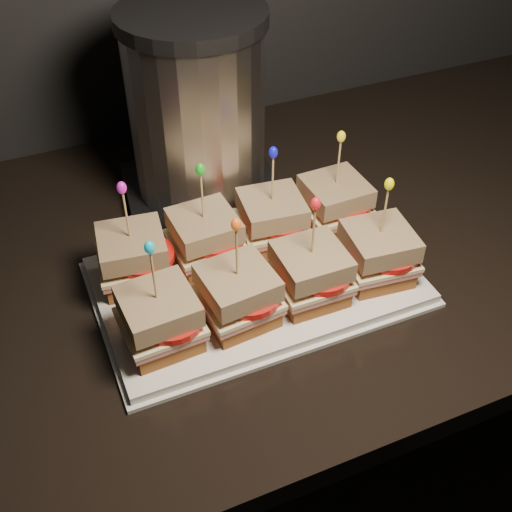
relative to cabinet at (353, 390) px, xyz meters
name	(u,v)px	position (x,y,z in m)	size (l,w,h in m)	color
cabinet	(353,390)	(0.00, 0.00, 0.00)	(2.51, 0.71, 0.90)	black
granite_slab	(382,213)	(0.00, 0.00, 0.47)	(2.55, 0.75, 0.04)	black
platter	(256,281)	(-0.26, -0.09, 0.49)	(0.42, 0.26, 0.02)	white
platter_rim	(256,284)	(-0.26, -0.09, 0.49)	(0.43, 0.27, 0.01)	white
sandwich_0_bread_bot	(136,272)	(-0.41, -0.03, 0.51)	(0.08, 0.08, 0.02)	brown
sandwich_0_ham	(135,264)	(-0.41, -0.03, 0.53)	(0.09, 0.09, 0.01)	#BD5E50
sandwich_0_cheese	(134,260)	(-0.41, -0.03, 0.54)	(0.09, 0.09, 0.01)	#F4E4A4
sandwich_0_tomato	(143,256)	(-0.40, -0.04, 0.54)	(0.08, 0.08, 0.01)	red
sandwich_0_bread_top	(131,245)	(-0.41, -0.03, 0.56)	(0.08, 0.08, 0.03)	#59300F
sandwich_0_pick	(127,217)	(-0.41, -0.03, 0.61)	(0.00, 0.00, 0.09)	tan
sandwich_0_frill	(122,188)	(-0.41, -0.03, 0.65)	(0.01, 0.01, 0.02)	#D318B9
sandwich_1_bread_bot	(206,253)	(-0.31, -0.03, 0.51)	(0.08, 0.08, 0.02)	brown
sandwich_1_ham	(205,245)	(-0.31, -0.03, 0.53)	(0.09, 0.09, 0.01)	#BD5E50
sandwich_1_cheese	(205,241)	(-0.31, -0.03, 0.54)	(0.09, 0.09, 0.01)	#F4E4A4
sandwich_1_tomato	(215,237)	(-0.30, -0.04, 0.54)	(0.08, 0.08, 0.01)	red
sandwich_1_bread_top	(204,226)	(-0.31, -0.03, 0.56)	(0.08, 0.08, 0.03)	#59300F
sandwich_1_pick	(202,199)	(-0.31, -0.03, 0.61)	(0.00, 0.00, 0.09)	tan
sandwich_1_frill	(200,169)	(-0.31, -0.03, 0.65)	(0.01, 0.01, 0.02)	green
sandwich_2_bread_bot	(272,235)	(-0.21, -0.03, 0.51)	(0.08, 0.08, 0.02)	brown
sandwich_2_ham	(272,227)	(-0.21, -0.03, 0.53)	(0.09, 0.09, 0.01)	#BD5E50
sandwich_2_cheese	(272,223)	(-0.21, -0.03, 0.54)	(0.09, 0.09, 0.01)	#F4E4A4
sandwich_2_tomato	(281,219)	(-0.20, -0.04, 0.54)	(0.08, 0.08, 0.01)	red
sandwich_2_bread_top	(272,208)	(-0.21, -0.03, 0.56)	(0.08, 0.08, 0.03)	#59300F
sandwich_2_pick	(273,181)	(-0.21, -0.03, 0.61)	(0.00, 0.00, 0.09)	tan
sandwich_2_frill	(273,152)	(-0.21, -0.03, 0.65)	(0.01, 0.01, 0.02)	#1013DC
sandwich_3_bread_bot	(333,218)	(-0.11, -0.03, 0.51)	(0.08, 0.08, 0.02)	brown
sandwich_3_ham	(334,210)	(-0.11, -0.03, 0.53)	(0.09, 0.09, 0.01)	#BD5E50
sandwich_3_cheese	(334,206)	(-0.11, -0.03, 0.54)	(0.09, 0.09, 0.01)	#F4E4A4
sandwich_3_tomato	(344,202)	(-0.10, -0.04, 0.54)	(0.08, 0.08, 0.01)	red
sandwich_3_bread_top	(336,191)	(-0.11, -0.03, 0.56)	(0.08, 0.08, 0.03)	#59300F
sandwich_3_pick	(338,165)	(-0.11, -0.03, 0.61)	(0.00, 0.00, 0.09)	tan
sandwich_3_frill	(341,137)	(-0.11, -0.03, 0.65)	(0.01, 0.01, 0.02)	yellow
sandwich_4_bread_bot	(162,334)	(-0.41, -0.15, 0.51)	(0.08, 0.08, 0.02)	brown
sandwich_4_ham	(161,325)	(-0.41, -0.15, 0.53)	(0.09, 0.09, 0.01)	#BD5E50
sandwich_4_cheese	(160,321)	(-0.41, -0.15, 0.54)	(0.09, 0.09, 0.01)	#F4E4A4
sandwich_4_tomato	(171,317)	(-0.40, -0.16, 0.54)	(0.08, 0.08, 0.01)	red
sandwich_4_bread_top	(158,306)	(-0.41, -0.15, 0.56)	(0.08, 0.08, 0.03)	#59300F
sandwich_4_pick	(154,278)	(-0.41, -0.15, 0.61)	(0.00, 0.00, 0.09)	tan
sandwich_4_frill	(149,248)	(-0.41, -0.15, 0.65)	(0.01, 0.01, 0.02)	#10A3B6
sandwich_5_bread_bot	(238,310)	(-0.31, -0.15, 0.51)	(0.08, 0.08, 0.02)	brown
sandwich_5_ham	(238,302)	(-0.31, -0.15, 0.53)	(0.09, 0.09, 0.01)	#BD5E50
sandwich_5_cheese	(238,298)	(-0.31, -0.15, 0.54)	(0.09, 0.09, 0.01)	#F4E4A4
sandwich_5_tomato	(249,294)	(-0.30, -0.16, 0.54)	(0.08, 0.08, 0.01)	red
sandwich_5_bread_top	(238,283)	(-0.31, -0.15, 0.56)	(0.08, 0.08, 0.03)	#59300F
sandwich_5_pick	(237,255)	(-0.31, -0.15, 0.61)	(0.00, 0.00, 0.09)	tan
sandwich_5_frill	(236,225)	(-0.31, -0.15, 0.65)	(0.01, 0.01, 0.02)	orange
sandwich_6_bread_bot	(309,289)	(-0.21, -0.15, 0.51)	(0.08, 0.08, 0.02)	brown
sandwich_6_ham	(310,280)	(-0.21, -0.15, 0.53)	(0.09, 0.09, 0.01)	#BD5E50
sandwich_6_cheese	(310,276)	(-0.21, -0.15, 0.54)	(0.09, 0.09, 0.01)	#F4E4A4
sandwich_6_tomato	(321,272)	(-0.20, -0.16, 0.54)	(0.08, 0.08, 0.01)	red
sandwich_6_bread_top	(311,261)	(-0.21, -0.15, 0.56)	(0.08, 0.08, 0.03)	#59300F
sandwich_6_pick	(313,234)	(-0.21, -0.15, 0.61)	(0.00, 0.00, 0.09)	tan
sandwich_6_frill	(316,204)	(-0.21, -0.15, 0.65)	(0.01, 0.01, 0.02)	red
sandwich_7_bread_bot	(375,268)	(-0.11, -0.15, 0.51)	(0.08, 0.08, 0.02)	brown
sandwich_7_ham	(377,260)	(-0.11, -0.15, 0.53)	(0.09, 0.09, 0.01)	#BD5E50
sandwich_7_cheese	(377,256)	(-0.11, -0.15, 0.54)	(0.09, 0.09, 0.01)	#F4E4A4
sandwich_7_tomato	(388,252)	(-0.10, -0.16, 0.54)	(0.08, 0.08, 0.01)	red
sandwich_7_bread_top	(380,241)	(-0.11, -0.15, 0.56)	(0.08, 0.08, 0.03)	#59300F
sandwich_7_pick	(384,214)	(-0.11, -0.15, 0.61)	(0.00, 0.00, 0.09)	tan
sandwich_7_frill	(389,184)	(-0.11, -0.15, 0.65)	(0.01, 0.01, 0.02)	#F5EC01
appliance_base	(203,192)	(-0.26, 0.12, 0.50)	(0.24, 0.20, 0.03)	#262628
appliance_body	(197,112)	(-0.26, 0.12, 0.64)	(0.20, 0.20, 0.26)	silver
appliance_lid	(191,17)	(-0.26, 0.12, 0.78)	(0.21, 0.21, 0.02)	#262628
appliance	(198,115)	(-0.26, 0.12, 0.64)	(0.24, 0.20, 0.30)	silver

